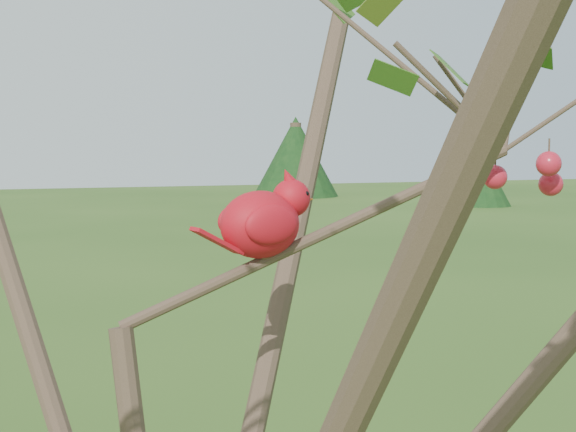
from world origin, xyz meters
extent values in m
sphere|color=red|center=(0.64, 0.06, 2.14)|extent=(0.04, 0.04, 0.04)
sphere|color=red|center=(0.56, 0.09, 2.16)|extent=(0.04, 0.04, 0.04)
sphere|color=red|center=(0.61, 0.02, 2.18)|extent=(0.04, 0.04, 0.04)
ellipsoid|color=red|center=(0.15, 0.08, 2.09)|extent=(0.15, 0.12, 0.10)
sphere|color=red|center=(0.21, 0.10, 2.13)|extent=(0.07, 0.07, 0.06)
cone|color=red|center=(0.20, 0.10, 2.16)|extent=(0.05, 0.04, 0.04)
cone|color=#D85914|center=(0.24, 0.10, 2.13)|extent=(0.03, 0.03, 0.02)
ellipsoid|color=black|center=(0.23, 0.10, 2.12)|extent=(0.02, 0.03, 0.03)
cube|color=red|center=(0.08, 0.06, 2.07)|extent=(0.08, 0.05, 0.04)
ellipsoid|color=red|center=(0.14, 0.12, 2.09)|extent=(0.09, 0.05, 0.06)
ellipsoid|color=red|center=(0.16, 0.04, 2.09)|extent=(0.09, 0.05, 0.06)
cylinder|color=#3C2C20|center=(11.43, 30.50, 1.54)|extent=(0.46, 0.46, 3.07)
cone|color=black|center=(11.43, 30.50, 1.67)|extent=(3.59, 3.59, 3.33)
cylinder|color=#3C2C20|center=(15.86, 23.46, 0.93)|extent=(0.28, 0.28, 1.86)
cone|color=black|center=(15.86, 23.46, 1.00)|extent=(2.16, 2.16, 2.01)
camera|label=1|loc=(-0.20, -1.03, 2.21)|focal=50.00mm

